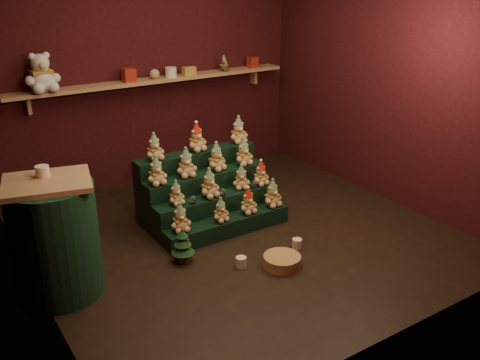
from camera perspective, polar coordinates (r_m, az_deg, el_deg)
ground at (r=5.58m, az=-0.11°, el=-5.85°), size 4.00×4.00×0.00m
back_wall at (r=6.86m, az=-9.68°, el=11.53°), size 4.00×0.10×2.80m
front_wall at (r=3.61m, az=17.89°, el=1.49°), size 4.00×0.10×2.80m
left_wall at (r=4.36m, az=-23.44°, el=4.17°), size 0.10×4.00×2.80m
right_wall at (r=6.40m, az=15.72°, el=10.32°), size 0.10×4.00×2.80m
back_shelf at (r=6.72m, az=-9.00°, el=10.44°), size 3.60×0.26×0.24m
riser_tier_front at (r=5.55m, az=-1.29°, el=-4.92°), size 1.40×0.22×0.18m
riser_tier_midfront at (r=5.69m, az=-2.47°, el=-3.27°), size 1.40×0.22×0.36m
riser_tier_midback at (r=5.82m, az=-3.60°, el=-1.70°), size 1.40×0.22×0.54m
riser_tier_back at (r=5.97m, az=-4.66°, el=-0.20°), size 1.40×0.22×0.72m
teddy_0 at (r=5.22m, az=-6.40°, el=-4.00°), size 0.22×0.21×0.29m
teddy_1 at (r=5.40m, az=-2.08°, el=-3.19°), size 0.20×0.19×0.25m
teddy_2 at (r=5.57m, az=0.87°, el=-2.23°), size 0.21×0.19×0.28m
teddy_3 at (r=5.73m, az=3.48°, el=-1.41°), size 0.24×0.22×0.30m
teddy_4 at (r=5.38m, az=-6.85°, el=-1.37°), size 0.21×0.19×0.25m
teddy_5 at (r=5.51m, az=-3.29°, el=-0.34°), size 0.25×0.23×0.31m
teddy_6 at (r=5.72m, az=0.14°, el=0.31°), size 0.24×0.23×0.26m
teddy_7 at (r=5.82m, az=2.22°, el=0.74°), size 0.22×0.20×0.27m
teddy_8 at (r=5.41m, az=-8.93°, el=1.00°), size 0.23×0.21×0.30m
teddy_9 at (r=5.58m, az=-5.77°, el=1.86°), size 0.24×0.22×0.31m
teddy_10 at (r=5.74m, az=-2.54°, el=2.51°), size 0.27×0.26×0.31m
teddy_11 at (r=5.90m, az=0.39°, el=3.02°), size 0.23×0.21×0.30m
teddy_12 at (r=5.58m, az=-9.13°, el=3.51°), size 0.23×0.21×0.28m
teddy_13 at (r=5.81m, az=-4.65°, el=4.57°), size 0.25×0.23×0.31m
teddy_14 at (r=6.06m, az=-0.17°, el=5.36°), size 0.22×0.20×0.30m
snow_globe_a at (r=5.41m, az=-5.03°, el=-2.10°), size 0.06×0.06×0.09m
snow_globe_b at (r=5.57m, az=-1.84°, el=-1.31°), size 0.07×0.07×0.09m
snow_globe_c at (r=5.76m, az=1.48°, el=-0.44°), size 0.07×0.07×0.09m
side_table at (r=4.67m, az=-19.14°, el=-5.94°), size 0.78×0.71×1.03m
table_ornament at (r=4.54m, az=-20.34°, el=0.89°), size 0.11×0.11×0.09m
mini_christmas_tree at (r=5.04m, az=-6.14°, el=-6.87°), size 0.22×0.22×0.37m
mug_left at (r=4.99m, az=0.12°, el=-8.74°), size 0.10×0.10×0.10m
mug_right at (r=5.33m, az=6.11°, el=-6.76°), size 0.10×0.10×0.10m
wicker_basket at (r=5.01m, az=4.50°, el=-8.63°), size 0.37×0.37×0.11m
white_bear at (r=6.22m, az=-20.52°, el=11.19°), size 0.40×0.36×0.53m
brown_bear at (r=7.10m, az=-1.73°, el=12.31°), size 0.18×0.17×0.20m
gift_tin_red_a at (r=6.54m, az=-11.78°, el=10.90°), size 0.14×0.14×0.16m
gift_tin_cream at (r=6.76m, az=-7.39°, el=11.34°), size 0.14×0.14×0.12m
gift_tin_red_b at (r=7.36m, az=1.34°, el=12.44°), size 0.12×0.12×0.14m
shelf_plush_ball at (r=6.67m, az=-9.10°, el=11.11°), size 0.12×0.12×0.12m
scarf_gift_box at (r=6.87m, az=-5.47°, el=11.50°), size 0.16×0.10×0.10m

